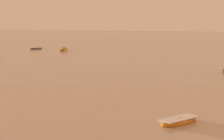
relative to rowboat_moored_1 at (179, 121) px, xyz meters
name	(u,v)px	position (x,y,z in m)	size (l,w,h in m)	color
rowboat_moored_1	(179,121)	(0.00, 0.00, 0.00)	(2.74, 4.04, 0.61)	orange
motorboat_moored_3	(64,50)	(-55.19, 61.88, 0.06)	(3.59, 5.05, 1.65)	gold
rowboat_moored_3	(36,49)	(-66.40, 62.55, 0.01)	(2.64, 4.40, 0.66)	gray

